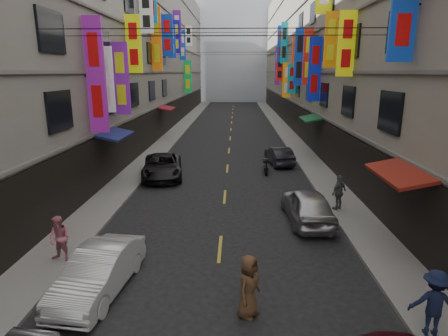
# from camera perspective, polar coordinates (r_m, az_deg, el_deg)

# --- Properties ---
(sidewalk_left) EXTENTS (2.00, 90.00, 0.12)m
(sidewalk_left) POSITION_cam_1_polar(r_m,az_deg,el_deg) (37.90, -8.20, 4.63)
(sidewalk_left) COLOR slate
(sidewalk_left) RESTS_ON ground
(sidewalk_right) EXTENTS (2.00, 90.00, 0.12)m
(sidewalk_right) POSITION_cam_1_polar(r_m,az_deg,el_deg) (37.72, 10.12, 4.51)
(sidewalk_right) COLOR slate
(sidewalk_right) RESTS_ON ground
(building_row_left) EXTENTS (10.14, 90.00, 19.00)m
(building_row_left) POSITION_cam_1_polar(r_m,az_deg,el_deg) (38.99, -17.89, 18.30)
(building_row_left) COLOR gray
(building_row_left) RESTS_ON ground
(building_row_right) EXTENTS (10.14, 90.00, 19.00)m
(building_row_right) POSITION_cam_1_polar(r_m,az_deg,el_deg) (38.64, 20.06, 18.17)
(building_row_right) COLOR gray
(building_row_right) RESTS_ON ground
(haze_block) EXTENTS (18.00, 8.00, 22.00)m
(haze_block) POSITION_cam_1_polar(r_m,az_deg,el_deg) (86.91, 1.52, 17.45)
(haze_block) COLOR silver
(haze_block) RESTS_ON ground
(shop_signage) EXTENTS (14.00, 55.00, 11.17)m
(shop_signage) POSITION_cam_1_polar(r_m,az_deg,el_deg) (29.80, 0.56, 19.34)
(shop_signage) COLOR blue
(shop_signage) RESTS_ON ground
(street_awnings) EXTENTS (13.99, 35.20, 0.41)m
(street_awnings) POSITION_cam_1_polar(r_m,az_deg,el_deg) (21.14, -3.15, 5.13)
(street_awnings) COLOR #144B2A
(street_awnings) RESTS_ON ground
(overhead_cables) EXTENTS (14.00, 38.04, 1.24)m
(overhead_cables) POSITION_cam_1_polar(r_m,az_deg,el_deg) (24.90, 0.56, 19.94)
(overhead_cables) COLOR black
(overhead_cables) RESTS_ON ground
(lane_markings) EXTENTS (0.12, 80.20, 0.01)m
(lane_markings) POSITION_cam_1_polar(r_m,az_deg,el_deg) (34.39, 0.86, 3.69)
(lane_markings) COLOR gold
(lane_markings) RESTS_ON ground
(scooter_far_right) EXTENTS (0.50, 1.80, 1.14)m
(scooter_far_right) POSITION_cam_1_polar(r_m,az_deg,el_deg) (24.53, 6.37, 0.26)
(scooter_far_right) COLOR black
(scooter_far_right) RESTS_ON ground
(car_left_mid) EXTENTS (1.89, 4.22, 1.34)m
(car_left_mid) POSITION_cam_1_polar(r_m,az_deg,el_deg) (12.09, -18.52, -14.71)
(car_left_mid) COLOR white
(car_left_mid) RESTS_ON ground
(car_left_far) EXTENTS (3.12, 5.40, 1.41)m
(car_left_far) POSITION_cam_1_polar(r_m,az_deg,el_deg) (23.61, -9.37, 0.26)
(car_left_far) COLOR black
(car_left_far) RESTS_ON ground
(car_right_mid) EXTENTS (1.98, 4.45, 1.49)m
(car_right_mid) POSITION_cam_1_polar(r_m,az_deg,el_deg) (16.86, 12.56, -5.57)
(car_right_mid) COLOR #B5B5BA
(car_right_mid) RESTS_ON ground
(car_right_far) EXTENTS (1.89, 4.01, 1.27)m
(car_right_far) POSITION_cam_1_polar(r_m,az_deg,el_deg) (26.96, 8.39, 1.91)
(car_right_far) COLOR #24262C
(car_right_far) RESTS_ON ground
(pedestrian_lfar) EXTENTS (0.88, 0.71, 1.59)m
(pedestrian_lfar) POSITION_cam_1_polar(r_m,az_deg,el_deg) (14.08, -23.75, -9.82)
(pedestrian_lfar) COLOR #D16E81
(pedestrian_lfar) RESTS_ON sidewalk_left
(pedestrian_rnear) EXTENTS (1.20, 0.79, 1.71)m
(pedestrian_rnear) POSITION_cam_1_polar(r_m,az_deg,el_deg) (10.90, 29.35, -17.49)
(pedestrian_rnear) COLOR #131934
(pedestrian_rnear) RESTS_ON sidewalk_right
(pedestrian_rfar) EXTENTS (1.11, 1.07, 1.68)m
(pedestrian_rfar) POSITION_cam_1_polar(r_m,az_deg,el_deg) (18.30, 17.11, -3.55)
(pedestrian_rfar) COLOR #5A5A5C
(pedestrian_rfar) RESTS_ON sidewalk_right
(pedestrian_crossing) EXTENTS (0.93, 1.04, 1.76)m
(pedestrian_crossing) POSITION_cam_1_polar(r_m,az_deg,el_deg) (10.45, 3.76, -17.55)
(pedestrian_crossing) COLOR #523621
(pedestrian_crossing) RESTS_ON ground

